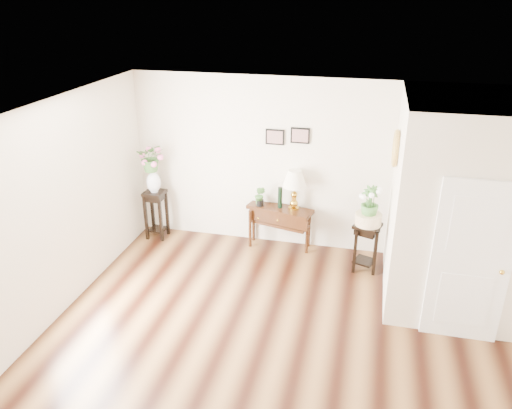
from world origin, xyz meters
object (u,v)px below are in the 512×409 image
(plant_stand_b, at_px, (365,247))
(plant_stand_a, at_px, (156,214))
(table_lamp, at_px, (294,189))
(console_table, at_px, (280,227))

(plant_stand_b, bearing_deg, plant_stand_a, 175.72)
(table_lamp, height_order, plant_stand_a, table_lamp)
(plant_stand_a, bearing_deg, plant_stand_b, -4.28)
(console_table, xyz_separation_m, plant_stand_b, (1.42, -0.41, 0.02))
(plant_stand_b, bearing_deg, console_table, 163.90)
(table_lamp, bearing_deg, console_table, 180.00)
(console_table, distance_m, table_lamp, 0.74)
(table_lamp, bearing_deg, plant_stand_a, -176.54)
(table_lamp, height_order, plant_stand_b, table_lamp)
(console_table, bearing_deg, table_lamp, 13.82)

